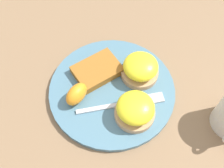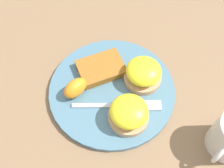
# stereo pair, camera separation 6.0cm
# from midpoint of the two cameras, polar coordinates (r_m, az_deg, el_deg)

# --- Properties ---
(ground_plane) EXTENTS (1.10, 1.10, 0.00)m
(ground_plane) POSITION_cam_midpoint_polar(r_m,az_deg,el_deg) (0.63, 2.72, -1.82)
(ground_plane) COLOR #846647
(plate) EXTENTS (0.30, 0.30, 0.01)m
(plate) POSITION_cam_midpoint_polar(r_m,az_deg,el_deg) (0.63, 2.75, -1.51)
(plate) COLOR slate
(plate) RESTS_ON ground_plane
(sandwich_benedict_left) EXTENTS (0.09, 0.09, 0.06)m
(sandwich_benedict_left) POSITION_cam_midpoint_polar(r_m,az_deg,el_deg) (0.56, 6.75, -6.56)
(sandwich_benedict_left) COLOR tan
(sandwich_benedict_left) RESTS_ON plate
(sandwich_benedict_right) EXTENTS (0.09, 0.09, 0.06)m
(sandwich_benedict_right) POSITION_cam_midpoint_polar(r_m,az_deg,el_deg) (0.62, 9.59, 2.11)
(sandwich_benedict_right) COLOR tan
(sandwich_benedict_right) RESTS_ON plate
(hashbrown_patty) EXTENTS (0.13, 0.11, 0.02)m
(hashbrown_patty) POSITION_cam_midpoint_polar(r_m,az_deg,el_deg) (0.64, 0.31, 3.25)
(hashbrown_patty) COLOR #9C6022
(hashbrown_patty) RESTS_ON plate
(orange_wedge) EXTENTS (0.06, 0.04, 0.04)m
(orange_wedge) POSITION_cam_midpoint_polar(r_m,az_deg,el_deg) (0.60, -5.15, -1.12)
(orange_wedge) COLOR orange
(orange_wedge) RESTS_ON plate
(fork) EXTENTS (0.16, 0.15, 0.00)m
(fork) POSITION_cam_midpoint_polar(r_m,az_deg,el_deg) (0.60, 5.26, -4.93)
(fork) COLOR silver
(fork) RESTS_ON plate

